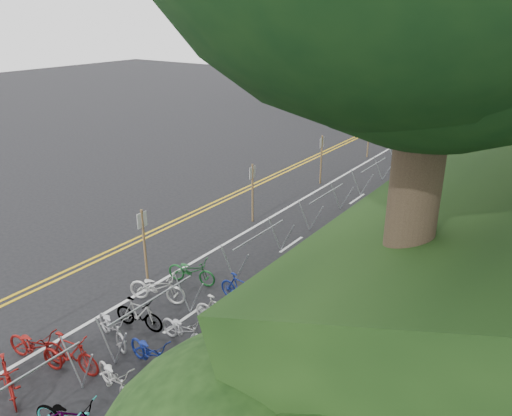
% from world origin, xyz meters
% --- Properties ---
extents(road_markings, '(7.47, 80.00, 0.01)m').
position_xyz_m(road_markings, '(0.63, 10.10, 0.00)').
color(road_markings, gold).
rests_on(road_markings, ground).
extents(red_curb, '(0.25, 28.00, 0.10)m').
position_xyz_m(red_curb, '(5.70, 12.00, 0.05)').
color(red_curb, maroon).
rests_on(red_curb, ground).
extents(bike_rack_front, '(1.18, 3.07, 1.25)m').
position_xyz_m(bike_rack_front, '(3.06, -0.86, 0.91)').
color(bike_rack_front, '#9599A2').
rests_on(bike_rack_front, ground).
extents(bike_racks_rest, '(1.14, 23.00, 1.17)m').
position_xyz_m(bike_racks_rest, '(3.00, 13.00, 0.85)').
color(bike_racks_rest, '#9599A2').
rests_on(bike_racks_rest, ground).
extents(signposts_rest, '(0.08, 18.40, 2.50)m').
position_xyz_m(signposts_rest, '(0.60, 14.00, 1.43)').
color(signposts_rest, brown).
rests_on(signposts_rest, ground).
extents(bike_front, '(0.89, 1.89, 0.95)m').
position_xyz_m(bike_front, '(1.35, 0.53, 0.48)').
color(bike_front, maroon).
rests_on(bike_front, ground).
extents(bike_valet, '(3.42, 10.59, 1.03)m').
position_xyz_m(bike_valet, '(3.03, 1.33, 0.47)').
color(bike_valet, '#144C1E').
rests_on(bike_valet, ground).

